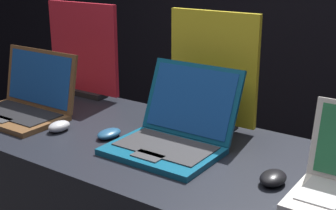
# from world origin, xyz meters

# --- Properties ---
(laptop_front) EXTENTS (0.39, 0.29, 0.25)m
(laptop_front) POSITION_xyz_m (-0.66, 0.28, 1.05)
(laptop_front) COLOR brown
(laptop_front) RESTS_ON display_counter
(mouse_front) EXTENTS (0.06, 0.09, 0.04)m
(mouse_front) POSITION_xyz_m (-0.42, 0.24, 1.01)
(mouse_front) COLOR #B2B2B7
(mouse_front) RESTS_ON display_counter
(promo_stand_front) EXTENTS (0.39, 0.07, 0.42)m
(promo_stand_front) POSITION_xyz_m (-0.66, 0.63, 1.19)
(promo_stand_front) COLOR black
(promo_stand_front) RESTS_ON display_counter
(laptop_middle) EXTENTS (0.35, 0.36, 0.26)m
(laptop_middle) POSITION_xyz_m (0.02, 0.35, 1.05)
(laptop_middle) COLOR #0F5170
(laptop_middle) RESTS_ON display_counter
(mouse_middle) EXTENTS (0.07, 0.10, 0.03)m
(mouse_middle) POSITION_xyz_m (-0.22, 0.30, 1.00)
(mouse_middle) COLOR navy
(mouse_middle) RESTS_ON display_counter
(promo_stand_middle) EXTENTS (0.35, 0.07, 0.43)m
(promo_stand_middle) POSITION_xyz_m (0.02, 0.61, 1.20)
(promo_stand_middle) COLOR black
(promo_stand_middle) RESTS_ON display_counter
(mouse_back) EXTENTS (0.07, 0.10, 0.04)m
(mouse_back) POSITION_xyz_m (0.40, 0.29, 1.01)
(mouse_back) COLOR black
(mouse_back) RESTS_ON display_counter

